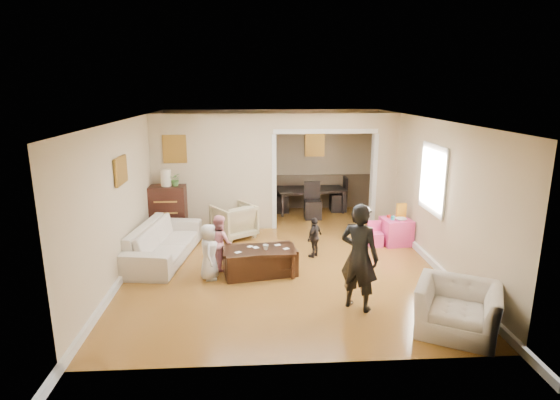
{
  "coord_description": "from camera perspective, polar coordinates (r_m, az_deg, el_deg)",
  "views": [
    {
      "loc": [
        -0.5,
        -8.1,
        3.15
      ],
      "look_at": [
        0.0,
        0.2,
        1.05
      ],
      "focal_mm": 28.73,
      "sensor_mm": 36.0,
      "label": 1
    }
  ],
  "objects": [
    {
      "name": "floor",
      "position": [
        8.71,
        0.08,
        -7.04
      ],
      "size": [
        7.0,
        7.0,
        0.0
      ],
      "primitive_type": "plane",
      "color": "#AD722C",
      "rests_on": "ground"
    },
    {
      "name": "play_bowl",
      "position": [
        9.37,
        15.15,
        -2.4
      ],
      "size": [
        0.24,
        0.24,
        0.05
      ],
      "primitive_type": "imported",
      "rotation": [
        0.0,
        0.0,
        0.12
      ],
      "color": "white",
      "rests_on": "play_table"
    },
    {
      "name": "coffee_cup",
      "position": [
        7.67,
        -1.84,
        -6.03
      ],
      "size": [
        0.12,
        0.12,
        0.09
      ],
      "primitive_type": "imported",
      "rotation": [
        0.0,
        0.0,
        0.19
      ],
      "color": "silver",
      "rests_on": "coffee_table"
    },
    {
      "name": "child_toddler",
      "position": [
        8.53,
        4.42,
        -4.76
      ],
      "size": [
        0.43,
        0.47,
        0.78
      ],
      "primitive_type": "imported",
      "rotation": [
        0.0,
        0.0,
        -2.25
      ],
      "color": "black",
      "rests_on": "ground"
    },
    {
      "name": "dresser",
      "position": [
        10.07,
        -14.06,
        -1.27
      ],
      "size": [
        0.79,
        0.44,
        1.08
      ],
      "primitive_type": "cube",
      "color": "#34160F",
      "rests_on": "ground"
    },
    {
      "name": "sofa",
      "position": [
        8.72,
        -14.56,
        -5.16
      ],
      "size": [
        1.19,
        2.37,
        0.66
      ],
      "primitive_type": "imported",
      "rotation": [
        0.0,
        0.0,
        1.43
      ],
      "color": "beige",
      "rests_on": "ground"
    },
    {
      "name": "cereal_box",
      "position": [
        9.56,
        15.18,
        -1.3
      ],
      "size": [
        0.21,
        0.09,
        0.3
      ],
      "primitive_type": "cube",
      "rotation": [
        0.0,
        0.0,
        0.12
      ],
      "color": "yellow",
      "rests_on": "play_table"
    },
    {
      "name": "potted_plant",
      "position": [
        9.88,
        -13.16,
        2.58
      ],
      "size": [
        0.26,
        0.22,
        0.29
      ],
      "primitive_type": "imported",
      "color": "#487935",
      "rests_on": "dresser"
    },
    {
      "name": "child_kneel_b",
      "position": [
        8.02,
        -7.66,
        -5.31
      ],
      "size": [
        0.57,
        0.6,
        0.98
      ],
      "primitive_type": "imported",
      "rotation": [
        0.0,
        0.0,
        2.11
      ],
      "color": "pink",
      "rests_on": "ground"
    },
    {
      "name": "partition_right",
      "position": [
        10.5,
        13.09,
        3.65
      ],
      "size": [
        0.55,
        0.18,
        2.6
      ],
      "primitive_type": "cube",
      "color": "#C4B490",
      "rests_on": "ground"
    },
    {
      "name": "framed_art_sofa_wall",
      "position": [
        7.94,
        -19.6,
        3.55
      ],
      "size": [
        0.03,
        0.55,
        0.4
      ],
      "primitive_type": "cube",
      "color": "brown"
    },
    {
      "name": "child_kneel_a",
      "position": [
        7.62,
        -9.02,
        -6.53
      ],
      "size": [
        0.31,
        0.47,
        0.96
      ],
      "primitive_type": "imported",
      "rotation": [
        0.0,
        0.0,
        1.59
      ],
      "color": "silver",
      "rests_on": "ground"
    },
    {
      "name": "window_pane",
      "position": [
        8.51,
        18.96,
        2.55
      ],
      "size": [
        0.03,
        0.95,
        1.1
      ],
      "primitive_type": "cube",
      "color": "white",
      "rests_on": "ground"
    },
    {
      "name": "table_lamp",
      "position": [
        9.91,
        -14.31,
        2.76
      ],
      "size": [
        0.22,
        0.22,
        0.36
      ],
      "primitive_type": "cylinder",
      "color": "#F1E3C4",
      "rests_on": "dresser"
    },
    {
      "name": "cyan_cup",
      "position": [
        9.38,
        14.15,
        -2.22
      ],
      "size": [
        0.08,
        0.08,
        0.08
      ],
      "primitive_type": "cylinder",
      "color": "#22ACA2",
      "rests_on": "play_table"
    },
    {
      "name": "armchair_front",
      "position": [
        6.47,
        21.64,
        -12.75
      ],
      "size": [
        1.32,
        1.27,
        0.66
      ],
      "primitive_type": "imported",
      "rotation": [
        0.0,
        0.0,
        -0.5
      ],
      "color": "beige",
      "rests_on": "ground"
    },
    {
      "name": "framed_art_alcove",
      "position": [
        11.74,
        4.44,
        7.03
      ],
      "size": [
        0.45,
        0.03,
        0.55
      ],
      "primitive_type": "cube",
      "color": "brown"
    },
    {
      "name": "armchair_back",
      "position": [
        9.67,
        -5.89,
        -2.64
      ],
      "size": [
        1.1,
        1.1,
        0.73
      ],
      "primitive_type": "imported",
      "rotation": [
        0.0,
        0.0,
        3.74
      ],
      "color": "#C0B385",
      "rests_on": "ground"
    },
    {
      "name": "toy_block",
      "position": [
        9.53,
        13.73,
        -2.03
      ],
      "size": [
        0.1,
        0.09,
        0.05
      ],
      "primitive_type": "cube",
      "rotation": [
        0.0,
        0.0,
        0.47
      ],
      "color": "red",
      "rests_on": "play_table"
    },
    {
      "name": "adult_person",
      "position": [
        6.54,
        10.05,
        -7.15
      ],
      "size": [
        0.69,
        0.66,
        1.59
      ],
      "primitive_type": "imported",
      "rotation": [
        0.0,
        0.0,
        2.48
      ],
      "color": "black",
      "rests_on": "ground"
    },
    {
      "name": "partition_header",
      "position": [
        10.06,
        5.8,
        9.96
      ],
      "size": [
        2.22,
        0.18,
        0.35
      ],
      "primitive_type": "cube",
      "color": "#C4B490",
      "rests_on": "partition_right"
    },
    {
      "name": "coffee_table",
      "position": [
        7.81,
        -2.57,
        -7.81
      ],
      "size": [
        1.31,
        0.83,
        0.46
      ],
      "primitive_type": "cube",
      "rotation": [
        0.0,
        0.0,
        0.19
      ],
      "color": "#331D10",
      "rests_on": "ground"
    },
    {
      "name": "dining_table",
      "position": [
        11.65,
        3.78,
        0.03
      ],
      "size": [
        1.89,
        1.23,
        0.62
      ],
      "primitive_type": "imported",
      "rotation": [
        0.0,
        0.0,
        0.14
      ],
      "color": "black",
      "rests_on": "ground"
    },
    {
      "name": "partition_left",
      "position": [
        10.11,
        -8.37,
        3.47
      ],
      "size": [
        2.75,
        0.18,
        2.6
      ],
      "primitive_type": "cube",
      "color": "#C4B490",
      "rests_on": "ground"
    },
    {
      "name": "play_table",
      "position": [
        9.54,
        14.52,
        -3.89
      ],
      "size": [
        0.62,
        0.62,
        0.53
      ],
      "primitive_type": "cube",
      "rotation": [
        0.0,
        0.0,
        0.12
      ],
      "color": "#DD3A7E",
      "rests_on": "ground"
    },
    {
      "name": "framed_art_partition",
      "position": [
        10.03,
        -13.25,
        6.35
      ],
      "size": [
        0.45,
        0.03,
        0.55
      ],
      "primitive_type": "cube",
      "color": "brown",
      "rests_on": "partition_left"
    },
    {
      "name": "craft_papers",
      "position": [
        7.76,
        -2.37,
        -6.12
      ],
      "size": [
        0.94,
        0.44,
        0.0
      ],
      "color": "white",
      "rests_on": "coffee_table"
    }
  ]
}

